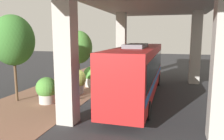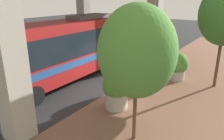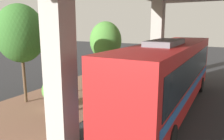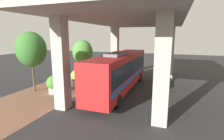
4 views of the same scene
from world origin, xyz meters
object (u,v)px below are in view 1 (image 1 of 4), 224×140
at_px(bus, 138,69).
at_px(planter_back, 91,76).
at_px(fire_hydrant, 63,96).
at_px(street_tree_far, 79,47).
at_px(planter_middle, 47,90).
at_px(street_tree_near, 13,40).
at_px(planter_front, 77,81).

xyz_separation_m(bus, planter_back, (-4.48, 2.34, -1.19)).
bearing_deg(fire_hydrant, bus, 32.51).
relative_size(bus, planter_back, 7.03).
xyz_separation_m(bus, street_tree_far, (-6.32, 3.95, 1.22)).
relative_size(planter_middle, planter_back, 0.98).
distance_m(fire_hydrant, planter_middle, 1.20).
xyz_separation_m(planter_middle, street_tree_near, (-2.26, -0.10, 3.19)).
distance_m(planter_front, planter_middle, 2.88).
xyz_separation_m(planter_front, street_tree_near, (-3.12, -2.85, 3.11)).
bearing_deg(planter_front, street_tree_near, -137.63).
bearing_deg(fire_hydrant, street_tree_near, -176.33).
xyz_separation_m(planter_back, street_tree_near, (-3.34, -5.37, 3.18)).
height_order(bus, planter_back, bus).
relative_size(fire_hydrant, planter_middle, 0.63).
distance_m(planter_front, street_tree_far, 5.02).
distance_m(planter_middle, planter_back, 5.38).
bearing_deg(fire_hydrant, planter_middle, -174.27).
height_order(bus, planter_front, bus).
bearing_deg(street_tree_far, planter_front, -68.49).
height_order(street_tree_near, street_tree_far, street_tree_near).
bearing_deg(bus, planter_front, -177.75).
height_order(fire_hydrant, planter_back, planter_back).
xyz_separation_m(fire_hydrant, street_tree_near, (-3.40, -0.22, 3.54)).
xyz_separation_m(fire_hydrant, planter_back, (-0.06, 5.16, 0.36)).
xyz_separation_m(planter_front, planter_back, (0.21, 2.52, -0.07)).
distance_m(bus, fire_hydrant, 5.46).
height_order(bus, planter_middle, bus).
bearing_deg(street_tree_far, bus, -32.02).
distance_m(fire_hydrant, planter_front, 2.68).
bearing_deg(planter_back, bus, -27.59).
relative_size(planter_front, street_tree_near, 0.33).
xyz_separation_m(bus, planter_front, (-4.69, -0.18, -1.12)).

